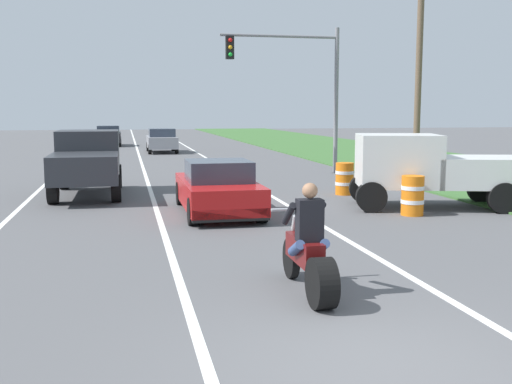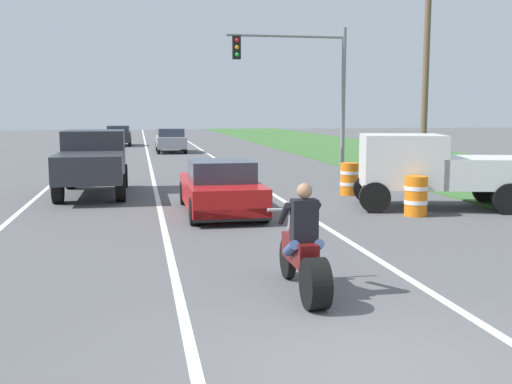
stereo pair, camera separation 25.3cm
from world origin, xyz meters
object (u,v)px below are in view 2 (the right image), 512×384
at_px(construction_barrel_nearest, 416,196).
at_px(pickup_truck_right_shoulder_white, 437,167).
at_px(construction_barrel_mid, 349,179).
at_px(pickup_truck_left_lane_dark_grey, 93,160).
at_px(sports_car_red, 221,189).
at_px(motorcycle_with_rider, 304,255).
at_px(distant_car_far_ahead, 171,140).
at_px(traffic_light_mast_near, 307,76).
at_px(distant_car_further_ahead, 119,135).

bearing_deg(construction_barrel_nearest, pickup_truck_right_shoulder_white, 43.83).
distance_m(construction_barrel_nearest, construction_barrel_mid, 3.98).
bearing_deg(pickup_truck_left_lane_dark_grey, sports_car_red, -50.23).
distance_m(motorcycle_with_rider, sports_car_red, 7.25).
bearing_deg(motorcycle_with_rider, construction_barrel_mid, 67.17).
bearing_deg(construction_barrel_mid, motorcycle_with_rider, -112.83).
xyz_separation_m(construction_barrel_mid, distant_car_far_ahead, (-4.45, 20.66, 0.27)).
height_order(sports_car_red, construction_barrel_mid, sports_car_red).
bearing_deg(motorcycle_with_rider, construction_barrel_nearest, 52.75).
distance_m(sports_car_red, traffic_light_mast_near, 10.99).
bearing_deg(traffic_light_mast_near, pickup_truck_left_lane_dark_grey, -148.29).
bearing_deg(distant_car_far_ahead, pickup_truck_left_lane_dark_grey, -100.02).
relative_size(pickup_truck_left_lane_dark_grey, traffic_light_mast_near, 0.80).
bearing_deg(pickup_truck_right_shoulder_white, traffic_light_mast_near, 95.73).
xyz_separation_m(pickup_truck_right_shoulder_white, traffic_light_mast_near, (-0.96, 9.55, 2.92)).
xyz_separation_m(motorcycle_with_rider, distant_car_further_ahead, (-3.72, 38.62, 0.18)).
bearing_deg(pickup_truck_right_shoulder_white, motorcycle_with_rider, -128.72).
bearing_deg(traffic_light_mast_near, construction_barrel_mid, -93.90).
xyz_separation_m(sports_car_red, construction_barrel_mid, (4.39, 2.66, -0.13)).
bearing_deg(traffic_light_mast_near, construction_barrel_nearest, -90.57).
relative_size(traffic_light_mast_near, distant_car_far_ahead, 1.50).
height_order(pickup_truck_left_lane_dark_grey, construction_barrel_mid, pickup_truck_left_lane_dark_grey).
relative_size(pickup_truck_left_lane_dark_grey, distant_car_further_ahead, 1.20).
xyz_separation_m(motorcycle_with_rider, sports_car_red, (-0.22, 7.24, 0.04)).
bearing_deg(motorcycle_with_rider, traffic_light_mast_near, 74.37).
xyz_separation_m(motorcycle_with_rider, distant_car_far_ahead, (-0.28, 30.56, 0.18)).
xyz_separation_m(traffic_light_mast_near, distant_car_further_ahead, (-8.33, 22.11, -3.25)).
xyz_separation_m(motorcycle_with_rider, pickup_truck_left_lane_dark_grey, (-3.67, 11.39, 0.51)).
xyz_separation_m(pickup_truck_left_lane_dark_grey, pickup_truck_right_shoulder_white, (9.25, -4.43, 0.00)).
xyz_separation_m(motorcycle_with_rider, construction_barrel_nearest, (4.51, 5.93, -0.09)).
relative_size(pickup_truck_left_lane_dark_grey, construction_barrel_nearest, 4.80).
relative_size(pickup_truck_right_shoulder_white, traffic_light_mast_near, 0.86).
height_order(traffic_light_mast_near, construction_barrel_nearest, traffic_light_mast_near).
relative_size(sports_car_red, traffic_light_mast_near, 0.72).
bearing_deg(pickup_truck_left_lane_dark_grey, pickup_truck_right_shoulder_white, -25.60).
xyz_separation_m(sports_car_red, distant_car_further_ahead, (-3.49, 31.37, 0.14)).
bearing_deg(pickup_truck_left_lane_dark_grey, distant_car_far_ahead, 79.98).
height_order(sports_car_red, distant_car_far_ahead, distant_car_far_ahead).
xyz_separation_m(motorcycle_with_rider, traffic_light_mast_near, (4.62, 16.51, 3.43)).
bearing_deg(construction_barrel_nearest, traffic_light_mast_near, 89.43).
xyz_separation_m(pickup_truck_right_shoulder_white, distant_car_far_ahead, (-5.86, 23.60, -0.33)).
bearing_deg(traffic_light_mast_near, distant_car_far_ahead, 109.23).
height_order(motorcycle_with_rider, distant_car_far_ahead, motorcycle_with_rider).
height_order(traffic_light_mast_near, distant_car_far_ahead, traffic_light_mast_near).
relative_size(pickup_truck_left_lane_dark_grey, distant_car_far_ahead, 1.20).
bearing_deg(distant_car_further_ahead, motorcycle_with_rider, -84.50).
distance_m(motorcycle_with_rider, traffic_light_mast_near, 17.48).
bearing_deg(traffic_light_mast_near, motorcycle_with_rider, -105.63).
height_order(motorcycle_with_rider, sports_car_red, motorcycle_with_rider).
bearing_deg(distant_car_further_ahead, traffic_light_mast_near, -69.35).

